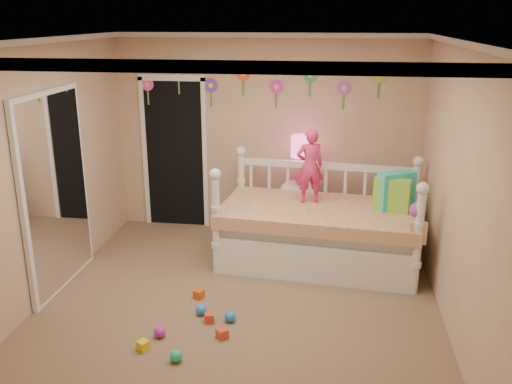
% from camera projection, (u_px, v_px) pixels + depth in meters
% --- Properties ---
extents(floor, '(4.00, 4.50, 0.01)m').
position_uv_depth(floor, '(238.00, 310.00, 5.51)').
color(floor, '#7F684C').
rests_on(floor, ground).
extents(ceiling, '(4.00, 4.50, 0.01)m').
position_uv_depth(ceiling, '(234.00, 40.00, 4.71)').
color(ceiling, white).
rests_on(ceiling, floor).
extents(back_wall, '(4.00, 0.01, 2.60)m').
position_uv_depth(back_wall, '(266.00, 136.00, 7.23)').
color(back_wall, tan).
rests_on(back_wall, floor).
extents(left_wall, '(0.01, 4.50, 2.60)m').
position_uv_depth(left_wall, '(34.00, 177.00, 5.38)').
color(left_wall, tan).
rests_on(left_wall, floor).
extents(right_wall, '(0.01, 4.50, 2.60)m').
position_uv_depth(right_wall, '(460.00, 195.00, 4.84)').
color(right_wall, tan).
rests_on(right_wall, floor).
extents(crown_molding, '(4.00, 4.50, 0.06)m').
position_uv_depth(crown_molding, '(234.00, 44.00, 4.72)').
color(crown_molding, white).
rests_on(crown_molding, ceiling).
extents(daybed, '(2.40, 1.44, 1.25)m').
position_uv_depth(daybed, '(319.00, 212.00, 6.40)').
color(daybed, white).
rests_on(daybed, floor).
extents(pillow_turquoise, '(0.45, 0.34, 0.43)m').
position_uv_depth(pillow_turquoise, '(396.00, 191.00, 6.25)').
color(pillow_turquoise, '#29D1CA').
rests_on(pillow_turquoise, daybed).
extents(pillow_lime, '(0.42, 0.25, 0.38)m').
position_uv_depth(pillow_lime, '(392.00, 195.00, 6.19)').
color(pillow_lime, '#8ED741').
rests_on(pillow_lime, daybed).
extents(child, '(0.37, 0.29, 0.88)m').
position_uv_depth(child, '(310.00, 166.00, 6.40)').
color(child, '#E63476').
rests_on(child, daybed).
extents(nightstand, '(0.49, 0.41, 0.74)m').
position_uv_depth(nightstand, '(300.00, 211.00, 7.19)').
color(nightstand, white).
rests_on(nightstand, floor).
extents(table_lamp, '(0.29, 0.29, 0.63)m').
position_uv_depth(table_lamp, '(302.00, 152.00, 6.95)').
color(table_lamp, '#D61C6B').
rests_on(table_lamp, nightstand).
extents(closet_doorway, '(0.90, 0.04, 2.07)m').
position_uv_depth(closet_doorway, '(175.00, 152.00, 7.47)').
color(closet_doorway, black).
rests_on(closet_doorway, back_wall).
extents(flower_decals, '(3.40, 0.02, 0.50)m').
position_uv_depth(flower_decals, '(260.00, 86.00, 7.04)').
color(flower_decals, '#B2668C').
rests_on(flower_decals, back_wall).
extents(mirror_closet, '(0.07, 1.30, 2.10)m').
position_uv_depth(mirror_closet, '(56.00, 192.00, 5.74)').
color(mirror_closet, white).
rests_on(mirror_closet, left_wall).
extents(hanging_bag, '(0.20, 0.16, 0.36)m').
position_uv_depth(hanging_bag, '(416.00, 225.00, 5.64)').
color(hanging_bag, beige).
rests_on(hanging_bag, daybed).
extents(toy_scatter, '(1.20, 1.50, 0.11)m').
position_uv_depth(toy_scatter, '(196.00, 324.00, 5.15)').
color(toy_scatter, '#996666').
rests_on(toy_scatter, floor).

